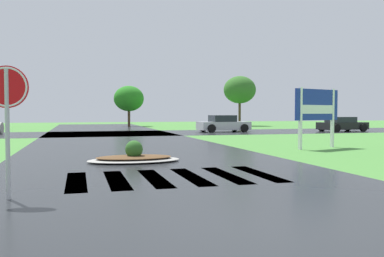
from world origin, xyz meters
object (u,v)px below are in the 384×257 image
(estate_billboard, at_px, (317,108))
(median_island, at_px, (134,157))
(stop_sign, at_px, (7,100))
(car_blue_compact, at_px, (223,124))
(car_dark_suv, at_px, (342,124))

(estate_billboard, xyz_separation_m, median_island, (-8.29, -2.74, -1.62))
(stop_sign, bearing_deg, estate_billboard, 41.64)
(estate_billboard, bearing_deg, median_island, -0.57)
(car_blue_compact, xyz_separation_m, car_dark_suv, (9.56, -1.94, -0.04))
(car_blue_compact, bearing_deg, car_dark_suv, -14.41)
(stop_sign, height_order, median_island, stop_sign)
(estate_billboard, height_order, car_dark_suv, estate_billboard)
(car_blue_compact, relative_size, car_dark_suv, 1.02)
(estate_billboard, bearing_deg, car_blue_compact, -113.25)
(estate_billboard, distance_m, car_blue_compact, 15.29)
(estate_billboard, relative_size, median_island, 0.89)
(stop_sign, distance_m, car_dark_suv, 30.41)
(stop_sign, relative_size, median_island, 0.82)
(car_dark_suv, bearing_deg, stop_sign, -141.75)
(car_dark_suv, bearing_deg, estate_billboard, -134.49)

